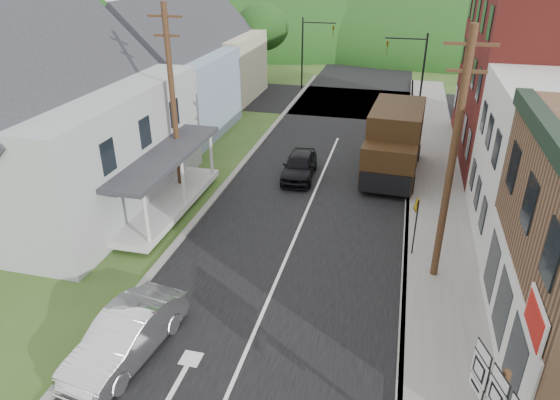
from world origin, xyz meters
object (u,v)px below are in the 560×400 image
Objects in this scene: silver_sedan at (126,336)px; warning_sign at (416,218)px; delivery_van at (394,142)px; dark_sedan at (299,166)px.

silver_sedan is 11.20m from warning_sign.
warning_sign is at bearing -78.34° from delivery_van.
warning_sign is (8.13, 7.63, 1.02)m from silver_sedan.
dark_sedan is 1.60× the size of warning_sign.
warning_sign is (5.92, -6.53, 1.07)m from dark_sedan.
dark_sedan is 8.88m from warning_sign.
silver_sedan reaches higher than dark_sedan.
delivery_van reaches higher than warning_sign.
dark_sedan is at bearing -157.40° from delivery_van.
silver_sedan is at bearing -110.24° from delivery_van.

